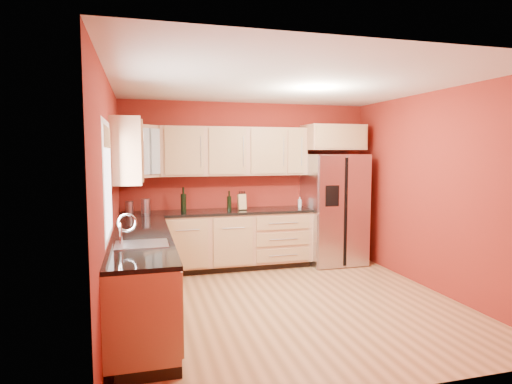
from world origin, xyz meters
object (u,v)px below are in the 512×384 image
at_px(canister_left, 146,206).
at_px(soap_dispenser, 300,202).
at_px(wine_bottle_a, 183,199).
at_px(refrigerator, 334,209).
at_px(knife_block, 242,202).

distance_m(canister_left, soap_dispenser, 2.42).
xyz_separation_m(wine_bottle_a, soap_dispenser, (1.87, 0.01, -0.10)).
height_order(refrigerator, knife_block, refrigerator).
bearing_deg(soap_dispenser, refrigerator, -11.65).
xyz_separation_m(canister_left, wine_bottle_a, (0.55, 0.02, 0.08)).
distance_m(refrigerator, knife_block, 1.53).
distance_m(refrigerator, canister_left, 2.97).
bearing_deg(knife_block, refrigerator, -2.72).
bearing_deg(wine_bottle_a, canister_left, -177.99).
xyz_separation_m(wine_bottle_a, knife_block, (0.90, -0.01, -0.07)).
relative_size(refrigerator, soap_dispenser, 10.52).
bearing_deg(wine_bottle_a, refrigerator, -2.51).
distance_m(wine_bottle_a, knife_block, 0.90).
relative_size(wine_bottle_a, soap_dispenser, 2.18).
bearing_deg(refrigerator, canister_left, 178.33).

